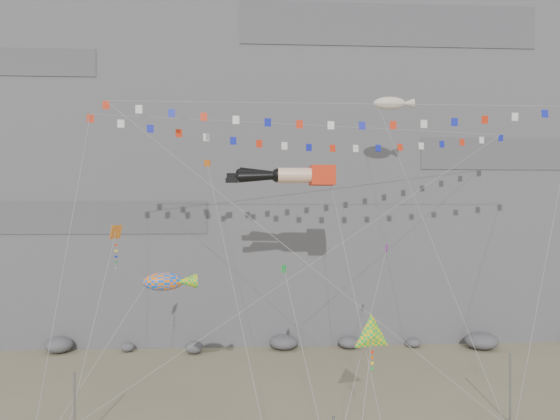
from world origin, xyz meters
name	(u,v)px	position (x,y,z in m)	size (l,w,h in m)	color
cliff	(275,105)	(0.00, 32.00, 25.00)	(80.00, 28.00, 50.00)	slate
talus_boulders	(284,343)	(0.00, 17.00, 0.60)	(60.00, 3.00, 1.20)	slate
anchor_pole_left	(74,410)	(-12.57, -2.66, 2.03)	(0.12, 0.12, 4.06)	gray
anchor_pole_right	(510,388)	(12.33, -0.85, 2.10)	(0.12, 0.12, 4.20)	gray
legs_kite	(292,176)	(-0.09, 6.59, 15.18)	(8.28, 16.05, 21.14)	red
flag_banner_upper	(321,126)	(2.19, 8.38, 19.04)	(32.73, 16.13, 28.00)	red
flag_banner_lower	(347,104)	(3.38, 4.08, 19.88)	(31.93, 6.29, 22.67)	red
harlequin_kite	(116,233)	(-11.46, 1.92, 11.34)	(2.60, 5.98, 12.57)	red
fish_windsock	(163,282)	(-8.26, -0.08, 8.53)	(7.93, 4.03, 10.82)	orange
delta_kite	(372,336)	(3.17, -4.38, 6.17)	(3.22, 5.32, 8.22)	yellow
blimp_windsock	(390,104)	(8.20, 11.14, 21.29)	(5.34, 14.11, 25.37)	beige
small_kite_a	(208,168)	(-6.23, 8.63, 15.86)	(4.82, 15.62, 22.47)	#D65A12
small_kite_b	(386,251)	(6.13, 4.28, 9.95)	(5.74, 10.16, 14.73)	purple
small_kite_c	(284,271)	(-0.99, 1.90, 8.87)	(2.37, 8.53, 12.07)	green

